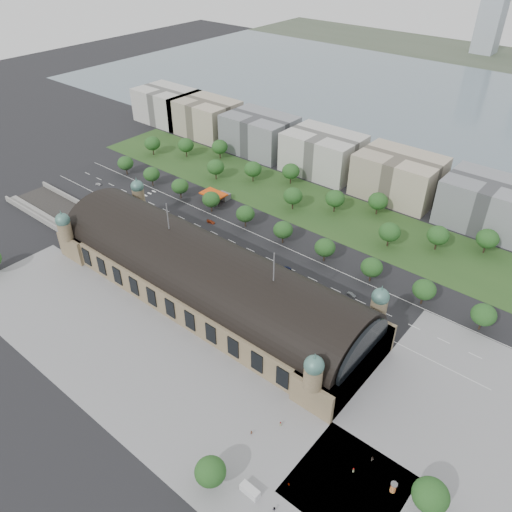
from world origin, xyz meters
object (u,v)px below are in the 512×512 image
Objects in this scene: parked_car_3 at (157,225)px; traffic_car_0 at (99,184)px; parked_car_2 at (155,225)px; pedestrian_1 at (251,433)px; parked_car_1 at (128,214)px; advertising_column at (393,487)px; parked_car_6 at (189,246)px; traffic_car_4 at (288,268)px; traffic_car_5 at (351,295)px; pedestrian_2 at (372,459)px; parked_car_4 at (198,244)px; pedestrian_5 at (353,470)px; van_south at (249,490)px; bus_mid at (281,277)px; pedestrian_0 at (281,424)px; pedestrian_4 at (274,509)px; bus_west at (215,243)px; traffic_car_3 at (211,222)px; parked_car_0 at (138,214)px; traffic_car_2 at (189,225)px; bus_east at (321,291)px; pedestrian_3 at (289,484)px; parked_car_5 at (164,233)px; petrol_station at (219,195)px.

traffic_car_0 is at bearing -127.23° from parked_car_3.
pedestrian_1 reaches higher than parked_car_2.
advertising_column is at bearing 43.36° from parked_car_1.
parked_car_6 reaches higher than parked_car_3.
parked_car_3 is at bearing -78.88° from traffic_car_4.
pedestrian_2 is (44.39, -62.88, 0.30)m from traffic_car_5.
parked_car_3 reaches higher than parked_car_4.
parked_car_1 reaches higher than traffic_car_5.
van_south is at bearing -56.52° from pedestrian_5.
parked_car_1 is at bearing 93.45° from bus_mid.
pedestrian_0 is (-37.50, -2.82, -1.04)m from advertising_column.
traffic_car_5 is at bearing 68.64° from parked_car_3.
parked_car_1 is 19.19m from parked_car_2.
traffic_car_0 is 0.74× the size of parked_car_1.
pedestrian_4 is at bearing -42.22° from pedestrian_5.
traffic_car_4 is at bearing -74.52° from bus_west.
pedestrian_4 is (20.26, -14.48, -0.03)m from pedestrian_1.
parked_car_0 reaches higher than traffic_car_3.
parked_car_0 is at bearing 41.58° from pedestrian_2.
traffic_car_2 is 3.00× the size of pedestrian_5.
bus_west reaches higher than pedestrian_5.
pedestrian_0 is at bearing 36.45° from traffic_car_4.
bus_east is at bearing 90.98° from traffic_car_2.
traffic_car_0 is 2.30× the size of pedestrian_4.
traffic_car_3 is at bearing 76.22° from pedestrian_1.
parked_car_2 is at bearing 150.41° from van_south.
traffic_car_5 is 0.88× the size of parked_car_2.
parked_car_4 is 8.52m from bus_west.
parked_car_0 is 165.88m from van_south.
parked_car_3 is 27.20m from parked_car_6.
pedestrian_2 reaches higher than pedestrian_3.
parked_car_0 is at bearing -129.19° from parked_car_5.
pedestrian_5 reaches higher than pedestrian_3.
parked_car_5 is 17.57m from parked_car_6.
traffic_car_5 is at bearing -111.40° from pedestrian_4.
advertising_column reaches higher than parked_car_3.
traffic_car_4 is 0.82× the size of parked_car_2.
van_south is at bearing -70.76° from pedestrian_0.
parked_car_0 is 0.99× the size of parked_car_2.
parked_car_6 is at bearing 97.75° from bus_mid.
bus_east reaches higher than traffic_car_3.
petrol_station reaches higher than traffic_car_2.
pedestrian_5 is at bearing -125.11° from traffic_car_3.
parked_car_1 is at bearing -115.57° from parked_car_6.
pedestrian_1 is at bearing -125.61° from bus_west.
parked_car_4 is (9.45, -19.07, -0.04)m from traffic_car_3.
pedestrian_3 is at bearing 44.85° from parked_car_0.
van_south is at bearing 55.13° from traffic_car_2.
pedestrian_2 is (145.41, -89.28, -1.99)m from petrol_station.
pedestrian_2 is at bearing -153.36° from pedestrian_4.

